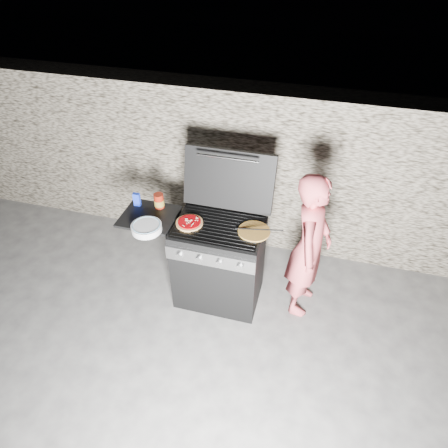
% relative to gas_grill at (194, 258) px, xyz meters
% --- Properties ---
extents(ground, '(50.00, 50.00, 0.00)m').
position_rel_gas_grill_xyz_m(ground, '(0.25, 0.00, -0.46)').
color(ground, '#403F3E').
extents(stone_wall, '(8.00, 0.35, 1.80)m').
position_rel_gas_grill_xyz_m(stone_wall, '(0.25, 1.05, 0.44)').
color(stone_wall, '#A0947E').
rests_on(stone_wall, ground).
extents(gas_grill, '(1.34, 0.79, 0.91)m').
position_rel_gas_grill_xyz_m(gas_grill, '(0.00, 0.00, 0.00)').
color(gas_grill, black).
rests_on(gas_grill, ground).
extents(pizza_topped, '(0.31, 0.31, 0.03)m').
position_rel_gas_grill_xyz_m(pizza_topped, '(-0.01, -0.03, 0.47)').
color(pizza_topped, tan).
rests_on(pizza_topped, gas_grill).
extents(pizza_plain, '(0.37, 0.37, 0.02)m').
position_rel_gas_grill_xyz_m(pizza_plain, '(0.57, 0.01, 0.46)').
color(pizza_plain, gold).
rests_on(pizza_plain, gas_grill).
extents(sauce_jar, '(0.12, 0.12, 0.14)m').
position_rel_gas_grill_xyz_m(sauce_jar, '(-0.37, 0.15, 0.52)').
color(sauce_jar, maroon).
rests_on(sauce_jar, gas_grill).
extents(blue_carton, '(0.06, 0.04, 0.13)m').
position_rel_gas_grill_xyz_m(blue_carton, '(-0.58, 0.12, 0.51)').
color(blue_carton, '#1631BE').
rests_on(blue_carton, gas_grill).
extents(plate_stack, '(0.30, 0.30, 0.06)m').
position_rel_gas_grill_xyz_m(plate_stack, '(-0.35, -0.21, 0.48)').
color(plate_stack, silver).
rests_on(plate_stack, gas_grill).
extents(person, '(0.41, 0.58, 1.49)m').
position_rel_gas_grill_xyz_m(person, '(1.06, 0.13, 0.29)').
color(person, '#CD4E54').
rests_on(person, ground).
extents(tongs, '(0.42, 0.02, 0.09)m').
position_rel_gas_grill_xyz_m(tongs, '(0.61, 0.00, 0.50)').
color(tongs, black).
rests_on(tongs, gas_grill).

